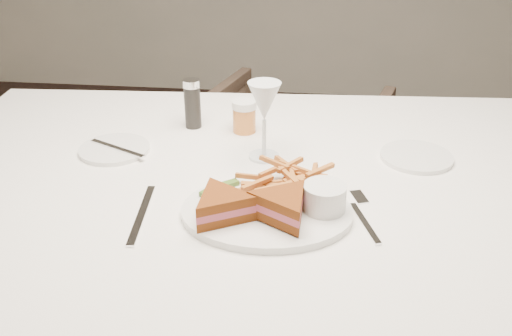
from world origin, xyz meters
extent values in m
cube|color=white|center=(-0.31, -0.05, 0.38)|extent=(1.56, 1.09, 0.75)
imported|color=#4B3A2E|center=(-0.29, 0.82, 0.33)|extent=(0.79, 0.76, 0.67)
ellipsoid|color=white|center=(-0.28, -0.19, 0.76)|extent=(0.33, 0.27, 0.01)
cube|color=silver|center=(-0.51, -0.22, 0.75)|extent=(0.03, 0.21, 0.00)
cylinder|color=white|center=(-0.65, 0.04, 0.76)|extent=(0.16, 0.16, 0.01)
cylinder|color=white|center=(0.03, 0.08, 0.76)|extent=(0.16, 0.16, 0.01)
cylinder|color=black|center=(-0.50, 0.20, 0.81)|extent=(0.04, 0.04, 0.12)
cylinder|color=orange|center=(-0.37, 0.18, 0.79)|extent=(0.06, 0.06, 0.08)
cube|color=#446523|center=(-0.37, -0.12, 0.77)|extent=(0.05, 0.05, 0.01)
cube|color=#446523|center=(-0.39, -0.14, 0.77)|extent=(0.04, 0.06, 0.01)
cylinder|color=white|center=(-0.18, -0.18, 0.79)|extent=(0.08, 0.08, 0.05)
camera|label=1|loc=(-0.20, -1.09, 1.32)|focal=40.00mm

